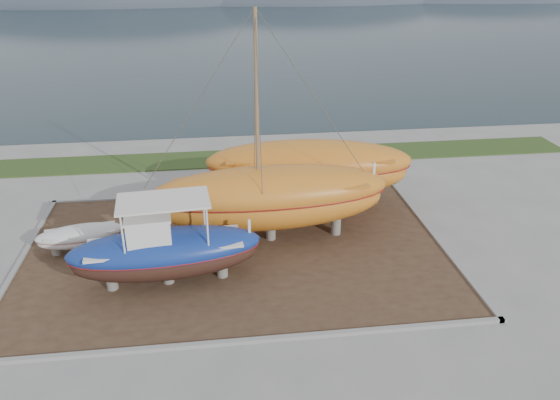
{
  "coord_description": "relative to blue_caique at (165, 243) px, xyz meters",
  "views": [
    {
      "loc": [
        -0.72,
        -16.76,
        12.17
      ],
      "look_at": [
        1.94,
        4.0,
        2.39
      ],
      "focal_mm": 35.0,
      "sensor_mm": 36.0,
      "label": 1
    }
  ],
  "objects": [
    {
      "name": "grass_strip",
      "position": [
        2.79,
        13.61,
        -1.81
      ],
      "size": [
        44.0,
        3.0,
        0.08
      ],
      "primitive_type": "cube",
      "color": "#284219",
      "rests_on": "ground"
    },
    {
      "name": "blue_caique",
      "position": [
        0.0,
        0.0,
        0.0
      ],
      "size": [
        7.59,
        2.93,
        3.58
      ],
      "primitive_type": null,
      "rotation": [
        0.0,
        0.0,
        0.08
      ],
      "color": "navy",
      "rests_on": "dirt_patch"
    },
    {
      "name": "ground",
      "position": [
        2.79,
        -1.89,
        -1.85
      ],
      "size": [
        140.0,
        140.0,
        0.0
      ],
      "primitive_type": "plane",
      "color": "gray",
      "rests_on": "ground"
    },
    {
      "name": "mountain_ridge",
      "position": [
        2.79,
        123.11,
        -1.85
      ],
      "size": [
        200.0,
        36.0,
        20.0
      ],
      "primitive_type": null,
      "color": "#333D49",
      "rests_on": "ground"
    },
    {
      "name": "sea",
      "position": [
        2.79,
        68.11,
        -1.85
      ],
      "size": [
        260.0,
        100.0,
        0.04
      ],
      "primitive_type": null,
      "color": "#192C33",
      "rests_on": "ground"
    },
    {
      "name": "dirt_patch",
      "position": [
        2.79,
        2.11,
        -1.82
      ],
      "size": [
        18.0,
        12.0,
        0.06
      ],
      "primitive_type": "cube",
      "color": "#422D1E",
      "rests_on": "ground"
    },
    {
      "name": "orange_bare_hull",
      "position": [
        6.71,
        6.25,
        -0.11
      ],
      "size": [
        10.51,
        4.08,
        3.36
      ],
      "primitive_type": null,
      "rotation": [
        0.0,
        0.0,
        -0.1
      ],
      "color": "orange",
      "rests_on": "dirt_patch"
    },
    {
      "name": "orange_sailboat",
      "position": [
        4.41,
        2.98,
        3.22
      ],
      "size": [
        10.65,
        3.49,
        10.02
      ],
      "primitive_type": null,
      "rotation": [
        0.0,
        0.0,
        0.04
      ],
      "color": "orange",
      "rests_on": "dirt_patch"
    },
    {
      "name": "curb_frame",
      "position": [
        2.79,
        2.11,
        -1.77
      ],
      "size": [
        18.6,
        12.6,
        0.15
      ],
      "primitive_type": null,
      "color": "gray",
      "rests_on": "ground"
    },
    {
      "name": "white_dinghy",
      "position": [
        -3.87,
        3.02,
        -1.23
      ],
      "size": [
        3.91,
        2.04,
        1.12
      ],
      "primitive_type": null,
      "rotation": [
        0.0,
        0.0,
        0.18
      ],
      "color": "white",
      "rests_on": "dirt_patch"
    }
  ]
}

